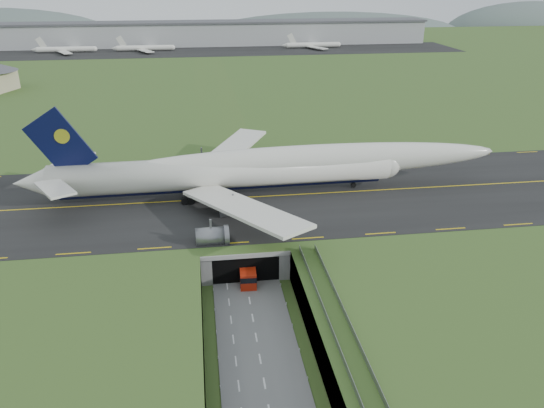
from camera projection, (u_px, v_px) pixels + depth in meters
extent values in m
plane|color=#396127|center=(251.00, 308.00, 88.43)|extent=(900.00, 900.00, 0.00)
cube|color=gray|center=(251.00, 293.00, 87.22)|extent=(800.00, 800.00, 6.00)
cube|color=slate|center=(256.00, 336.00, 81.59)|extent=(12.00, 75.00, 0.20)
cube|color=black|center=(235.00, 198.00, 115.91)|extent=(800.00, 44.00, 0.18)
cube|color=gray|center=(240.00, 229.00, 103.45)|extent=(16.00, 22.00, 1.00)
cube|color=gray|center=(205.00, 242.00, 103.56)|extent=(2.00, 22.00, 6.00)
cube|color=gray|center=(276.00, 238.00, 105.35)|extent=(2.00, 22.00, 6.00)
cube|color=black|center=(243.00, 255.00, 100.12)|extent=(12.00, 12.00, 5.00)
cube|color=#A8A8A3|center=(246.00, 256.00, 93.39)|extent=(17.00, 0.50, 0.80)
cube|color=#A8A8A3|center=(346.00, 345.00, 70.72)|extent=(3.00, 53.00, 0.50)
cube|color=gray|center=(336.00, 342.00, 70.24)|extent=(0.06, 53.00, 1.00)
cube|color=gray|center=(357.00, 340.00, 70.60)|extent=(0.06, 53.00, 1.00)
cylinder|color=#A8A8A3|center=(340.00, 351.00, 74.20)|extent=(0.90, 0.90, 5.60)
cylinder|color=#A8A8A3|center=(321.00, 303.00, 85.08)|extent=(0.90, 0.90, 5.60)
cylinder|color=white|center=(225.00, 172.00, 115.14)|extent=(73.47, 8.35, 6.90)
sphere|color=white|center=(386.00, 163.00, 120.47)|extent=(6.90, 6.90, 6.77)
cone|color=white|center=(32.00, 183.00, 109.34)|extent=(7.68, 6.71, 6.56)
ellipsoid|color=white|center=(314.00, 161.00, 117.39)|extent=(85.74, 8.04, 7.25)
ellipsoid|color=black|center=(382.00, 160.00, 119.97)|extent=(4.89, 3.12, 2.42)
cylinder|color=black|center=(225.00, 184.00, 116.22)|extent=(69.72, 4.28, 2.90)
cube|color=white|center=(228.00, 152.00, 131.49)|extent=(22.22, 31.95, 2.90)
cube|color=white|center=(70.00, 161.00, 116.94)|extent=(9.70, 12.79, 1.11)
cube|color=white|center=(243.00, 208.00, 100.28)|extent=(23.18, 31.57, 2.90)
cube|color=white|center=(55.00, 188.00, 102.32)|extent=(10.02, 12.73, 1.11)
cube|color=black|center=(61.00, 144.00, 107.11)|extent=(13.73, 0.92, 15.26)
cylinder|color=yellow|center=(62.00, 136.00, 106.54)|extent=(3.03, 0.81, 3.02)
cylinder|color=slate|center=(225.00, 175.00, 126.30)|extent=(5.68, 3.67, 3.56)
cylinder|color=slate|center=(202.00, 161.00, 135.79)|extent=(5.68, 3.67, 3.56)
cylinder|color=slate|center=(233.00, 210.00, 107.77)|extent=(5.68, 3.67, 3.56)
cylinder|color=slate|center=(211.00, 237.00, 96.79)|extent=(5.68, 3.67, 3.56)
cylinder|color=black|center=(353.00, 185.00, 121.33)|extent=(1.20, 0.56, 1.19)
cube|color=black|center=(203.00, 193.00, 116.30)|extent=(6.62, 7.68, 1.51)
cube|color=#B21F0B|center=(248.00, 273.00, 95.63)|extent=(3.18, 7.70, 3.03)
cube|color=black|center=(247.00, 270.00, 95.38)|extent=(3.25, 7.81, 1.01)
cube|color=black|center=(248.00, 279.00, 96.13)|extent=(2.95, 7.19, 0.51)
cylinder|color=black|center=(241.00, 286.00, 93.68)|extent=(0.40, 0.93, 0.91)
cylinder|color=black|center=(240.00, 271.00, 98.28)|extent=(0.40, 0.93, 0.91)
cylinder|color=black|center=(256.00, 285.00, 93.90)|extent=(0.40, 0.93, 0.91)
cylinder|color=black|center=(254.00, 271.00, 98.51)|extent=(0.40, 0.93, 0.91)
cube|color=#B2B2B2|center=(205.00, 34.00, 355.06)|extent=(300.00, 22.00, 15.00)
cube|color=#4C4C51|center=(204.00, 22.00, 352.04)|extent=(302.00, 24.00, 1.20)
cube|color=black|center=(206.00, 51.00, 330.81)|extent=(320.00, 50.00, 0.08)
cylinder|color=white|center=(66.00, 49.00, 323.68)|extent=(34.00, 3.20, 3.20)
cylinder|color=white|center=(145.00, 48.00, 329.71)|extent=(34.00, 3.20, 3.20)
cylinder|color=white|center=(313.00, 45.00, 343.31)|extent=(34.00, 3.20, 3.20)
ellipsoid|color=slate|center=(331.00, 37.00, 495.27)|extent=(260.00, 91.00, 44.00)
ellipsoid|color=slate|center=(529.00, 34.00, 520.76)|extent=(180.00, 63.00, 60.00)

